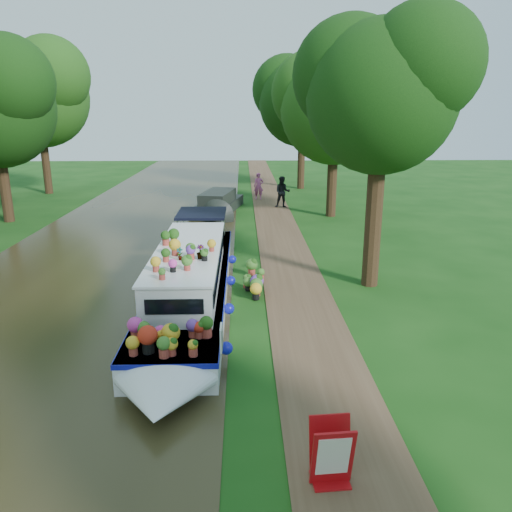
# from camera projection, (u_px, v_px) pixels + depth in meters

# --- Properties ---
(ground) EXTENTS (100.00, 100.00, 0.00)m
(ground) POSITION_uv_depth(u_px,v_px,m) (264.00, 320.00, 14.46)
(ground) COLOR #133F0F
(ground) RESTS_ON ground
(canal_water) EXTENTS (10.00, 100.00, 0.02)m
(canal_water) POSITION_uv_depth(u_px,v_px,m) (56.00, 322.00, 14.30)
(canal_water) COLOR black
(canal_water) RESTS_ON ground
(towpath) EXTENTS (2.20, 100.00, 0.03)m
(towpath) POSITION_uv_depth(u_px,v_px,m) (306.00, 319.00, 14.48)
(towpath) COLOR #4F3825
(towpath) RESTS_ON ground
(plant_boat) EXTENTS (2.29, 13.52, 2.25)m
(plant_boat) POSITION_uv_depth(u_px,v_px,m) (190.00, 280.00, 15.26)
(plant_boat) COLOR white
(plant_boat) RESTS_ON canal_water
(tree_near_overhang) EXTENTS (5.52, 5.28, 8.99)m
(tree_near_overhang) POSITION_uv_depth(u_px,v_px,m) (381.00, 86.00, 15.67)
(tree_near_overhang) COLOR black
(tree_near_overhang) RESTS_ON ground
(tree_near_mid) EXTENTS (6.90, 6.60, 9.40)m
(tree_near_mid) POSITION_uv_depth(u_px,v_px,m) (335.00, 100.00, 27.28)
(tree_near_mid) COLOR black
(tree_near_mid) RESTS_ON ground
(tree_near_far) EXTENTS (7.59, 7.26, 10.30)m
(tree_near_far) POSITION_uv_depth(u_px,v_px,m) (302.00, 95.00, 37.67)
(tree_near_far) COLOR black
(tree_near_far) RESTS_ON ground
(tree_far_d) EXTENTS (8.05, 7.70, 10.85)m
(tree_far_d) POSITION_uv_depth(u_px,v_px,m) (38.00, 89.00, 35.16)
(tree_far_d) COLOR black
(tree_far_d) RESTS_ON ground
(second_boat) EXTENTS (3.05, 6.96, 1.29)m
(second_boat) POSITION_uv_depth(u_px,v_px,m) (218.00, 204.00, 29.72)
(second_boat) COLOR black
(second_boat) RESTS_ON canal_water
(sandwich_board) EXTENTS (0.69, 0.58, 1.08)m
(sandwich_board) POSITION_uv_depth(u_px,v_px,m) (331.00, 456.00, 7.96)
(sandwich_board) COLOR #B60D11
(sandwich_board) RESTS_ON towpath
(pedestrian_pink) EXTENTS (0.68, 0.46, 1.81)m
(pedestrian_pink) POSITION_uv_depth(u_px,v_px,m) (259.00, 186.00, 34.17)
(pedestrian_pink) COLOR #E35D85
(pedestrian_pink) RESTS_ON towpath
(pedestrian_dark) EXTENTS (1.01, 0.82, 1.94)m
(pedestrian_dark) POSITION_uv_depth(u_px,v_px,m) (283.00, 192.00, 31.22)
(pedestrian_dark) COLOR black
(pedestrian_dark) RESTS_ON towpath
(verge_plant) EXTENTS (0.42, 0.37, 0.43)m
(verge_plant) POSITION_uv_depth(u_px,v_px,m) (255.00, 263.00, 19.20)
(verge_plant) COLOR #1F6A1F
(verge_plant) RESTS_ON ground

